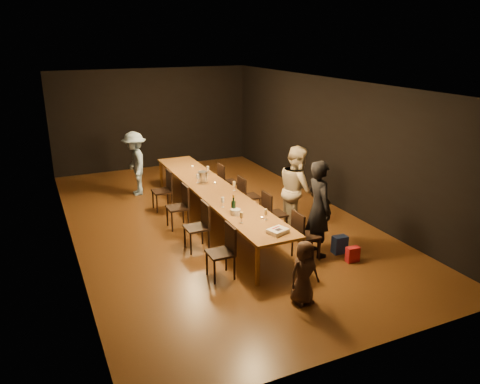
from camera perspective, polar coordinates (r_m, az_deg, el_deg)
name	(u,v)px	position (r m, az deg, el deg)	size (l,w,h in m)	color
ground	(215,221)	(10.44, -3.09, -3.53)	(10.00, 10.00, 0.00)	#412810
room_shell	(213,129)	(9.85, -3.30, 7.72)	(6.04, 10.04, 3.02)	black
table	(214,191)	(10.20, -3.15, 0.12)	(0.90, 6.00, 0.75)	brown
chair_right_0	(306,235)	(8.65, 8.09, -5.23)	(0.42, 0.42, 0.93)	black
chair_right_1	(275,213)	(9.60, 4.26, -2.62)	(0.42, 0.42, 0.93)	black
chair_right_2	(249,196)	(10.60, 1.14, -0.48)	(0.42, 0.42, 0.93)	black
chair_right_3	(228,182)	(11.64, -1.43, 1.28)	(0.42, 0.42, 0.93)	black
chair_left_0	(220,252)	(7.93, -2.42, -7.36)	(0.42, 0.42, 0.93)	black
chair_left_1	(196,227)	(8.96, -5.35, -4.27)	(0.42, 0.42, 0.93)	black
chair_left_2	(177,207)	(10.02, -7.65, -1.81)	(0.42, 0.42, 0.93)	black
chair_left_3	(162,191)	(11.11, -9.50, 0.17)	(0.42, 0.42, 0.93)	black
woman_birthday	(319,208)	(8.71, 9.60, -1.99)	(0.66, 0.44, 1.82)	black
woman_tan	(297,189)	(9.68, 6.94, 0.31)	(0.89, 0.69, 1.83)	#C2B192
man_blue	(135,164)	(12.21, -12.67, 3.40)	(1.06, 0.61, 1.64)	#7D9FC2
child	(304,272)	(7.27, 7.81, -9.70)	(0.50, 0.32, 1.02)	#453126
gift_bag_red	(353,254)	(8.83, 13.56, -7.40)	(0.24, 0.13, 0.28)	red
gift_bag_blue	(340,244)	(9.10, 12.05, -6.27)	(0.27, 0.18, 0.34)	#223E97
birthday_cake	(278,231)	(7.96, 4.63, -4.76)	(0.38, 0.34, 0.08)	white
plate_stack	(236,212)	(8.71, -0.55, -2.45)	(0.19, 0.19, 0.11)	silver
champagne_bottle	(234,204)	(8.74, -0.79, -1.49)	(0.08, 0.08, 0.36)	black
ice_bucket	(203,177)	(10.66, -4.58, 1.88)	(0.22, 0.22, 0.24)	silver
wineglass_0	(241,218)	(8.32, 0.17, -3.14)	(0.06, 0.06, 0.21)	beige
wineglass_1	(266,214)	(8.47, 3.15, -2.75)	(0.06, 0.06, 0.21)	beige
wineglass_2	(223,202)	(9.07, -2.12, -1.25)	(0.06, 0.06, 0.21)	silver
wineglass_3	(234,186)	(10.04, -0.73, 0.74)	(0.06, 0.06, 0.21)	beige
wineglass_4	(198,178)	(10.60, -5.20, 1.66)	(0.06, 0.06, 0.21)	silver
wineglass_5	(208,170)	(11.23, -3.93, 2.67)	(0.06, 0.06, 0.21)	silver
tealight_near	(262,218)	(8.55, 2.68, -3.18)	(0.05, 0.05, 0.03)	#B2B7B2
tealight_mid	(215,183)	(10.54, -3.09, 1.09)	(0.05, 0.05, 0.03)	#B2B7B2
tealight_far	(192,167)	(11.91, -5.82, 3.11)	(0.05, 0.05, 0.03)	#B2B7B2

